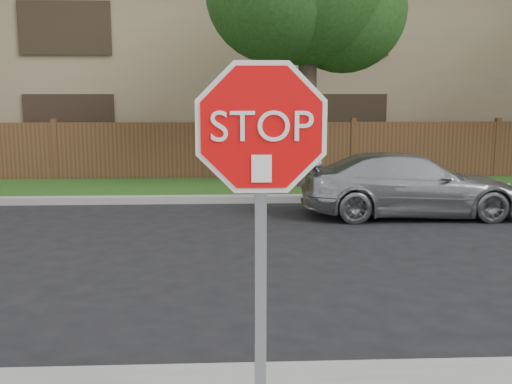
{
  "coord_description": "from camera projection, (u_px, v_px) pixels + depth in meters",
  "views": [
    {
      "loc": [
        0.57,
        -4.74,
        2.32
      ],
      "look_at": [
        0.76,
        -0.9,
        1.7
      ],
      "focal_mm": 42.0,
      "sensor_mm": 36.0,
      "label": 1
    }
  ],
  "objects": [
    {
      "name": "stop_sign",
      "position": [
        261.0,
        186.0,
        3.3
      ],
      "size": [
        1.01,
        0.13,
        2.55
      ],
      "color": "gray",
      "rests_on": "sidewalk_near"
    },
    {
      "name": "sedan_right",
      "position": [
        410.0,
        185.0,
        11.55
      ],
      "size": [
        4.24,
        1.81,
        1.22
      ],
      "primitive_type": "imported",
      "rotation": [
        0.0,
        0.0,
        1.55
      ],
      "color": "#A1A4A8",
      "rests_on": "ground"
    },
    {
      "name": "far_curb",
      "position": [
        201.0,
        199.0,
        13.04
      ],
      "size": [
        70.0,
        0.3,
        0.15
      ],
      "primitive_type": "cube",
      "color": "gray",
      "rests_on": "ground"
    },
    {
      "name": "grass_strip",
      "position": [
        204.0,
        188.0,
        14.67
      ],
      "size": [
        70.0,
        3.0,
        0.12
      ],
      "primitive_type": "cube",
      "color": "#1E4714",
      "rests_on": "ground"
    },
    {
      "name": "ground",
      "position": [
        161.0,
        375.0,
        5.01
      ],
      "size": [
        90.0,
        90.0,
        0.0
      ],
      "primitive_type": "plane",
      "color": "black",
      "rests_on": "ground"
    },
    {
      "name": "apartment_building",
      "position": [
        210.0,
        61.0,
        21.21
      ],
      "size": [
        35.2,
        9.2,
        7.2
      ],
      "color": "#9E8962",
      "rests_on": "ground"
    },
    {
      "name": "fence",
      "position": [
        206.0,
        152.0,
        16.13
      ],
      "size": [
        70.0,
        0.12,
        1.6
      ],
      "primitive_type": "cube",
      "color": "#50331C",
      "rests_on": "ground"
    }
  ]
}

